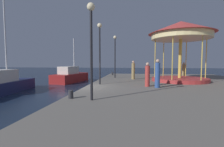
% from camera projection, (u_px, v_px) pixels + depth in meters
% --- Properties ---
extents(ground_plane, '(120.00, 120.00, 0.00)m').
position_uv_depth(ground_plane, '(85.00, 98.00, 11.65)').
color(ground_plane, '#162338').
extents(quay_dock, '(14.68, 26.41, 0.80)m').
position_uv_depth(quay_dock, '(193.00, 95.00, 10.68)').
color(quay_dock, slate).
rests_on(quay_dock, ground).
extents(sailboat_red, '(3.25, 5.87, 5.64)m').
position_uv_depth(sailboat_red, '(70.00, 76.00, 20.65)').
color(sailboat_red, maroon).
rests_on(sailboat_red, ground).
extents(carousel, '(5.78, 5.78, 5.43)m').
position_uv_depth(carousel, '(181.00, 36.00, 14.70)').
color(carousel, '#B23333').
rests_on(carousel, quay_dock).
extents(lamp_post_near_edge, '(0.36, 0.36, 4.38)m').
position_uv_depth(lamp_post_near_edge, '(91.00, 34.00, 7.27)').
color(lamp_post_near_edge, black).
rests_on(lamp_post_near_edge, quay_dock).
extents(lamp_post_mid_promenade, '(0.36, 0.36, 4.75)m').
position_uv_depth(lamp_post_mid_promenade, '(100.00, 43.00, 12.57)').
color(lamp_post_mid_promenade, black).
rests_on(lamp_post_mid_promenade, quay_dock).
extents(lamp_post_far_end, '(0.36, 0.36, 4.62)m').
position_uv_depth(lamp_post_far_end, '(115.00, 49.00, 17.72)').
color(lamp_post_far_end, black).
rests_on(lamp_post_far_end, quay_dock).
extents(bollard_south, '(0.24, 0.24, 0.40)m').
position_uv_depth(bollard_south, '(71.00, 94.00, 7.80)').
color(bollard_south, '#2D2D33').
rests_on(bollard_south, quay_dock).
extents(bollard_center, '(0.24, 0.24, 0.40)m').
position_uv_depth(bollard_center, '(112.00, 74.00, 21.80)').
color(bollard_center, '#2D2D33').
rests_on(bollard_center, quay_dock).
extents(person_mid_promenade, '(0.34, 0.34, 1.95)m').
position_uv_depth(person_mid_promenade, '(157.00, 74.00, 11.04)').
color(person_mid_promenade, '#2D4C8C').
rests_on(person_mid_promenade, quay_dock).
extents(person_far_corner, '(0.34, 0.34, 1.72)m').
position_uv_depth(person_far_corner, '(147.00, 75.00, 11.63)').
color(person_far_corner, '#B23833').
rests_on(person_far_corner, quay_dock).
extents(person_by_the_water, '(0.34, 0.34, 1.74)m').
position_uv_depth(person_by_the_water, '(184.00, 70.00, 18.31)').
color(person_by_the_water, '#937A4C').
rests_on(person_by_the_water, quay_dock).
extents(person_near_carousel, '(0.34, 0.34, 1.89)m').
position_uv_depth(person_near_carousel, '(133.00, 71.00, 16.50)').
color(person_near_carousel, '#937A4C').
rests_on(person_near_carousel, quay_dock).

